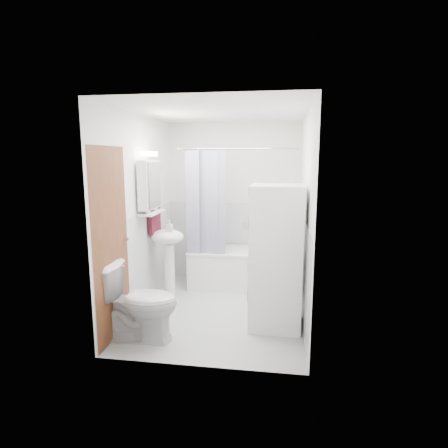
# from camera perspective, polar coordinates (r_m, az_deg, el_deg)

# --- Properties ---
(floor) EXTENTS (2.60, 2.60, 0.00)m
(floor) POSITION_cam_1_polar(r_m,az_deg,el_deg) (4.82, -0.59, -12.95)
(floor) COLOR #BBBBC0
(floor) RESTS_ON ground
(room_walls) EXTENTS (2.60, 2.60, 2.60)m
(room_walls) POSITION_cam_1_polar(r_m,az_deg,el_deg) (4.45, -0.62, 4.96)
(room_walls) COLOR white
(room_walls) RESTS_ON ground
(wainscot) EXTENTS (1.98, 2.58, 2.58)m
(wainscot) POSITION_cam_1_polar(r_m,az_deg,el_deg) (4.89, -0.05, -5.13)
(wainscot) COLOR white
(wainscot) RESTS_ON ground
(door) EXTENTS (0.05, 2.00, 2.00)m
(door) POSITION_cam_1_polar(r_m,az_deg,el_deg) (4.26, -14.55, -2.22)
(door) COLOR brown
(door) RESTS_ON ground
(bathtub) EXTENTS (1.44, 0.68, 0.55)m
(bathtub) POSITION_cam_1_polar(r_m,az_deg,el_deg) (5.55, 2.31, -6.45)
(bathtub) COLOR white
(bathtub) RESTS_ON ground
(tub_spout) EXTENTS (0.04, 0.12, 0.04)m
(tub_spout) POSITION_cam_1_polar(r_m,az_deg,el_deg) (5.73, 4.71, -0.12)
(tub_spout) COLOR silver
(tub_spout) RESTS_ON room_walls
(curtain_rod) EXTENTS (1.62, 0.02, 0.02)m
(curtain_rod) POSITION_cam_1_polar(r_m,az_deg,el_deg) (5.05, 2.09, 11.40)
(curtain_rod) COLOR silver
(curtain_rod) RESTS_ON room_walls
(shower_curtain) EXTENTS (0.55, 0.02, 1.45)m
(shower_curtain) POSITION_cam_1_polar(r_m,az_deg,el_deg) (5.15, -2.80, 3.01)
(shower_curtain) COLOR #16164D
(shower_curtain) RESTS_ON curtain_rod
(sink) EXTENTS (0.44, 0.37, 1.04)m
(sink) POSITION_cam_1_polar(r_m,az_deg,el_deg) (5.04, -8.55, -3.57)
(sink) COLOR white
(sink) RESTS_ON ground
(medicine_cabinet) EXTENTS (0.13, 0.50, 0.71)m
(medicine_cabinet) POSITION_cam_1_polar(r_m,az_deg,el_deg) (4.77, -11.29, 6.06)
(medicine_cabinet) COLOR white
(medicine_cabinet) RESTS_ON room_walls
(shelf) EXTENTS (0.18, 0.54, 0.02)m
(shelf) POSITION_cam_1_polar(r_m,az_deg,el_deg) (4.80, -10.97, 1.71)
(shelf) COLOR silver
(shelf) RESTS_ON room_walls
(shower_caddy) EXTENTS (0.22, 0.06, 0.02)m
(shower_caddy) POSITION_cam_1_polar(r_m,az_deg,el_deg) (5.67, 5.25, 2.61)
(shower_caddy) COLOR silver
(shower_caddy) RESTS_ON room_walls
(towel) EXTENTS (0.07, 0.37, 0.88)m
(towel) POSITION_cam_1_polar(r_m,az_deg,el_deg) (5.03, -10.60, 3.72)
(towel) COLOR #531526
(towel) RESTS_ON room_walls
(washer_dryer) EXTENTS (0.58, 0.57, 1.60)m
(washer_dryer) POSITION_cam_1_polar(r_m,az_deg,el_deg) (4.19, 7.88, -5.04)
(washer_dryer) COLOR white
(washer_dryer) RESTS_ON ground
(toilet) EXTENTS (0.84, 0.49, 0.81)m
(toilet) POSITION_cam_1_polar(r_m,az_deg,el_deg) (4.07, -12.88, -11.53)
(toilet) COLOR white
(toilet) RESTS_ON ground
(soap_pump) EXTENTS (0.08, 0.17, 0.08)m
(soap_pump) POSITION_cam_1_polar(r_m,az_deg,el_deg) (4.93, -8.32, -0.96)
(soap_pump) COLOR gray
(soap_pump) RESTS_ON sink
(shelf_bottle) EXTENTS (0.07, 0.18, 0.07)m
(shelf_bottle) POSITION_cam_1_polar(r_m,az_deg,el_deg) (4.65, -11.60, 2.02)
(shelf_bottle) COLOR gray
(shelf_bottle) RESTS_ON shelf
(shelf_cup) EXTENTS (0.10, 0.09, 0.10)m
(shelf_cup) POSITION_cam_1_polar(r_m,az_deg,el_deg) (4.90, -10.53, 2.64)
(shelf_cup) COLOR gray
(shelf_cup) RESTS_ON shelf
(shampoo_a) EXTENTS (0.13, 0.17, 0.13)m
(shampoo_a) POSITION_cam_1_polar(r_m,az_deg,el_deg) (5.66, 4.90, 3.38)
(shampoo_a) COLOR gray
(shampoo_a) RESTS_ON shower_caddy
(shampoo_b) EXTENTS (0.08, 0.21, 0.08)m
(shampoo_b) POSITION_cam_1_polar(r_m,az_deg,el_deg) (5.66, 6.11, 3.10)
(shampoo_b) COLOR #22498B
(shampoo_b) RESTS_ON shower_caddy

